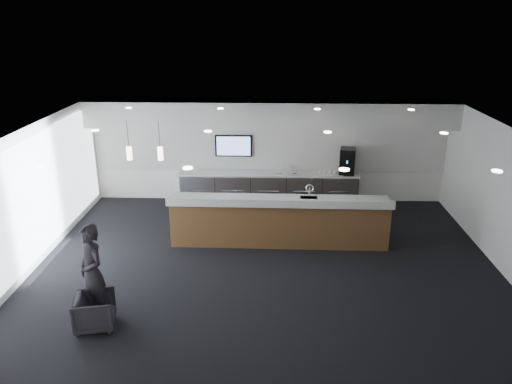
{
  "coord_description": "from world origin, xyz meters",
  "views": [
    {
      "loc": [
        0.1,
        -9.8,
        5.24
      ],
      "look_at": [
        -0.28,
        1.3,
        1.21
      ],
      "focal_mm": 35.0,
      "sensor_mm": 36.0,
      "label": 1
    }
  ],
  "objects_px": {
    "service_counter": "(279,221)",
    "lounge_guest": "(92,272)",
    "coffee_machine": "(347,161)",
    "armchair": "(95,311)"
  },
  "relations": [
    {
      "from": "service_counter",
      "to": "coffee_machine",
      "type": "xyz_separation_m",
      "value": [
        1.92,
        2.57,
        0.73
      ]
    },
    {
      "from": "service_counter",
      "to": "lounge_guest",
      "type": "relative_size",
      "value": 2.92
    },
    {
      "from": "coffee_machine",
      "to": "service_counter",
      "type": "bearing_deg",
      "value": -115.61
    },
    {
      "from": "service_counter",
      "to": "coffee_machine",
      "type": "distance_m",
      "value": 3.29
    },
    {
      "from": "coffee_machine",
      "to": "lounge_guest",
      "type": "xyz_separation_m",
      "value": [
        -5.28,
        -5.7,
        -0.42
      ]
    },
    {
      "from": "coffee_machine",
      "to": "armchair",
      "type": "distance_m",
      "value": 8.03
    },
    {
      "from": "service_counter",
      "to": "coffee_machine",
      "type": "relative_size",
      "value": 7.15
    },
    {
      "from": "service_counter",
      "to": "lounge_guest",
      "type": "bearing_deg",
      "value": -136.46
    },
    {
      "from": "service_counter",
      "to": "lounge_guest",
      "type": "height_order",
      "value": "lounge_guest"
    },
    {
      "from": "lounge_guest",
      "to": "armchair",
      "type": "bearing_deg",
      "value": -28.14
    }
  ]
}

